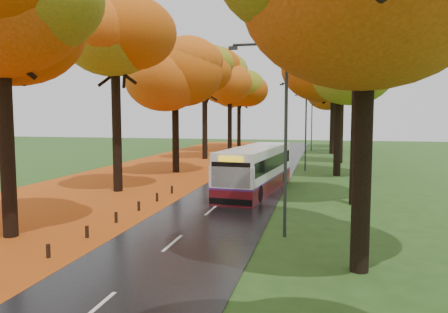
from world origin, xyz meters
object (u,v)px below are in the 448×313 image
(car_white, at_px, (237,160))
(streetlamp_near, at_px, (280,123))
(streetlamp_far, at_px, (310,117))
(bus, at_px, (256,168))
(car_dark, at_px, (260,149))
(streetlamp_mid, at_px, (303,119))
(car_silver, at_px, (244,156))

(car_white, bearing_deg, streetlamp_near, -79.14)
(streetlamp_far, relative_size, bus, 0.71)
(streetlamp_far, xyz_separation_m, car_dark, (-6.10, -6.44, -4.02))
(streetlamp_near, bearing_deg, car_white, 105.21)
(streetlamp_mid, relative_size, car_silver, 2.04)
(streetlamp_near, distance_m, streetlamp_mid, 22.00)
(streetlamp_mid, height_order, streetlamp_far, same)
(bus, xyz_separation_m, car_white, (-3.77, 12.62, -0.87))
(car_silver, xyz_separation_m, car_dark, (0.20, 10.11, 0.01))
(streetlamp_near, bearing_deg, car_silver, 102.92)
(car_silver, bearing_deg, car_dark, 105.82)
(streetlamp_mid, xyz_separation_m, bus, (-2.52, -11.46, -3.15))
(streetlamp_far, bearing_deg, streetlamp_mid, -90.00)
(car_white, bearing_deg, streetlamp_far, 68.84)
(streetlamp_near, distance_m, streetlamp_far, 44.00)
(streetlamp_mid, height_order, car_white, streetlamp_mid)
(streetlamp_mid, relative_size, bus, 0.71)
(streetlamp_mid, relative_size, car_dark, 1.78)
(streetlamp_mid, xyz_separation_m, car_silver, (-6.30, 5.45, -4.03))
(streetlamp_near, relative_size, car_dark, 1.78)
(streetlamp_mid, relative_size, streetlamp_far, 1.00)
(bus, bearing_deg, streetlamp_near, -70.40)
(streetlamp_near, distance_m, car_dark, 38.26)
(streetlamp_mid, bearing_deg, car_dark, 111.40)
(streetlamp_mid, distance_m, car_dark, 17.19)
(streetlamp_far, distance_m, car_white, 22.13)
(streetlamp_mid, bearing_deg, streetlamp_near, -90.00)
(car_silver, bearing_deg, bus, -60.48)
(bus, bearing_deg, car_dark, 103.68)
(streetlamp_far, height_order, car_white, streetlamp_far)
(streetlamp_near, xyz_separation_m, car_silver, (-6.30, 27.45, -4.03))
(bus, distance_m, car_silver, 17.34)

